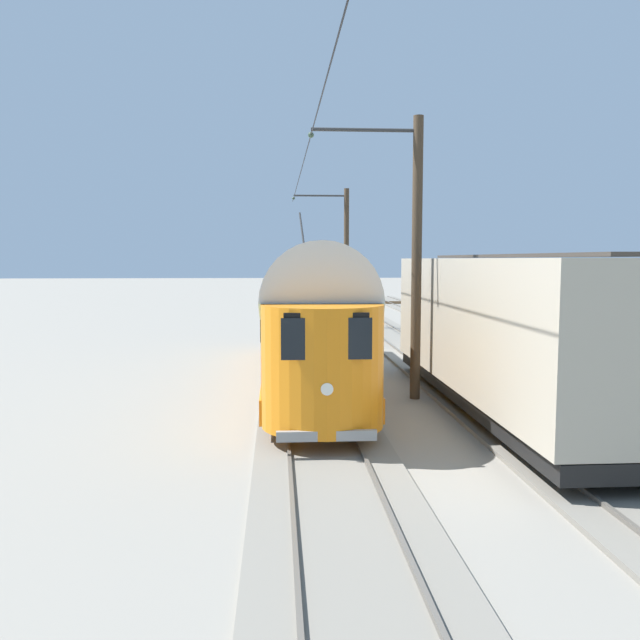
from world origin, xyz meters
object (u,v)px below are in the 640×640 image
at_px(vintage_streetcar, 307,312).
at_px(catenary_pole_mid_near, 414,253).
at_px(flatcar_far_siding, 631,362).
at_px(catenary_pole_foreground, 345,256).
at_px(switch_stand, 488,315).
at_px(boxcar_adjacent, 506,329).

bearing_deg(vintage_streetcar, catenary_pole_mid_near, 139.97).
relative_size(flatcar_far_siding, catenary_pole_mid_near, 1.42).
relative_size(catenary_pole_foreground, switch_stand, 6.30).
bearing_deg(boxcar_adjacent, vintage_streetcar, -41.72).
distance_m(flatcar_far_siding, switch_stand, 17.79).
bearing_deg(catenary_pole_mid_near, catenary_pole_foreground, -90.00).
distance_m(vintage_streetcar, catenary_pole_mid_near, 4.12).
bearing_deg(catenary_pole_foreground, switch_stand, -178.44).
xyz_separation_m(boxcar_adjacent, switch_stand, (-6.30, -20.37, -1.46)).
xyz_separation_m(boxcar_adjacent, catenary_pole_foreground, (1.97, -20.14, 1.90)).
distance_m(vintage_streetcar, switch_stand, 19.61).
distance_m(boxcar_adjacent, catenary_pole_foreground, 20.33).
height_order(vintage_streetcar, switch_stand, vintage_streetcar).
bearing_deg(switch_stand, flatcar_far_siding, 85.13).
bearing_deg(flatcar_far_siding, switch_stand, -94.87).
xyz_separation_m(flatcar_far_siding, switch_stand, (-1.51, -17.72, -0.16)).
bearing_deg(catenary_pole_mid_near, vintage_streetcar, -40.03).
relative_size(vintage_streetcar, switch_stand, 13.10).
bearing_deg(flatcar_far_siding, vintage_streetcar, -9.69).
distance_m(vintage_streetcar, boxcar_adjacent, 6.43).
distance_m(flatcar_far_siding, catenary_pole_mid_near, 7.52).
height_order(boxcar_adjacent, catenary_pole_mid_near, catenary_pole_mid_near).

